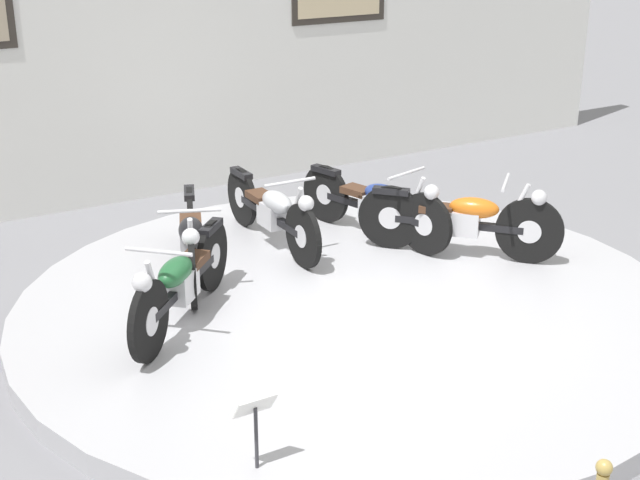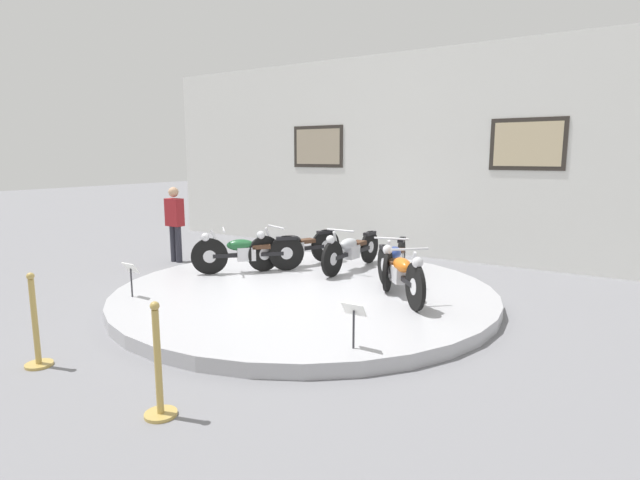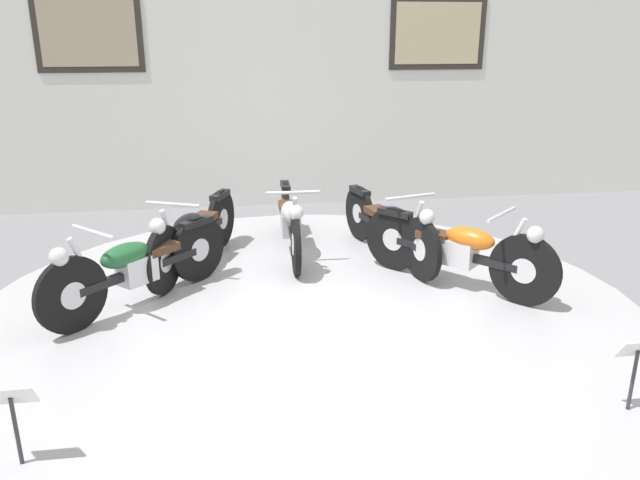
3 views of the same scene
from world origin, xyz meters
name	(u,v)px [view 2 (image 2 of 3)]	position (x,y,z in m)	size (l,w,h in m)	color
ground_plane	(305,298)	(0.00, 0.00, 0.00)	(60.00, 60.00, 0.00)	slate
display_platform	(305,293)	(0.00, 0.00, 0.09)	(5.86, 5.86, 0.18)	#ADADB2
back_wall	(412,156)	(0.00, 4.20, 2.22)	(14.00, 0.22, 4.44)	silver
motorcycle_green	(246,251)	(-1.46, 0.29, 0.56)	(1.44, 1.45, 0.79)	black
motorcycle_black	(294,246)	(-1.02, 1.13, 0.56)	(0.82, 1.86, 0.80)	black
motorcycle_silver	(351,249)	(0.00, 1.47, 0.56)	(0.54, 1.97, 0.79)	black
motorcycle_blue	(395,259)	(1.01, 1.12, 0.56)	(0.65, 1.92, 0.79)	black
motorcycle_orange	(400,271)	(1.46, 0.29, 0.57)	(1.39, 1.51, 0.80)	black
info_placard_front_left	(131,272)	(-1.85, -1.80, 0.55)	(0.26, 0.11, 0.51)	#333338
info_placard_front_centre	(354,315)	(1.85, -1.80, 0.55)	(0.26, 0.11, 0.51)	#333338
visitor_standing	(175,220)	(-3.85, 0.81, 0.89)	(0.36, 0.22, 1.58)	#2D2D38
stanchion_post_left_of_entry	(36,335)	(-0.97, -3.65, 0.34)	(0.28, 0.28, 1.02)	tan
stanchion_post_right_of_entry	(159,378)	(0.97, -3.65, 0.34)	(0.28, 0.28, 1.02)	tan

